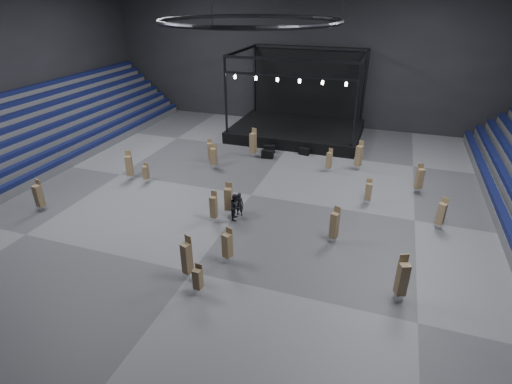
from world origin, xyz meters
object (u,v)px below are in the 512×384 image
(flight_case_right, at_px, (304,151))
(chair_stack_10, at_px, (214,206))
(chair_stack_12, at_px, (187,257))
(chair_stack_8, at_px, (368,191))
(chair_stack_1, at_px, (253,142))
(chair_stack_17, at_px, (210,150))
(chair_stack_9, at_px, (329,160))
(crew_member, at_px, (236,206))
(stage, at_px, (298,122))
(chair_stack_3, at_px, (146,172))
(flight_case_mid, at_px, (268,154))
(chair_stack_4, at_px, (39,195))
(chair_stack_6, at_px, (420,178))
(chair_stack_11, at_px, (228,198))
(chair_stack_15, at_px, (334,225))
(chair_stack_13, at_px, (402,278))
(chair_stack_7, at_px, (214,156))
(man_center, at_px, (239,204))
(chair_stack_14, at_px, (441,213))
(chair_stack_5, at_px, (359,155))
(chair_stack_0, at_px, (198,278))
(chair_stack_16, at_px, (227,245))
(chair_stack_2, at_px, (129,165))

(flight_case_right, relative_size, chair_stack_10, 0.45)
(chair_stack_10, xyz_separation_m, chair_stack_12, (1.19, -6.26, 0.20))
(flight_case_right, relative_size, chair_stack_8, 0.50)
(chair_stack_1, xyz_separation_m, chair_stack_17, (-3.45, -2.59, -0.31))
(chair_stack_9, height_order, crew_member, chair_stack_9)
(stage, bearing_deg, chair_stack_3, -118.85)
(chair_stack_12, bearing_deg, flight_case_mid, 113.56)
(chair_stack_4, bearing_deg, stage, 66.99)
(chair_stack_6, xyz_separation_m, chair_stack_11, (-13.22, -8.35, 0.03))
(chair_stack_9, bearing_deg, chair_stack_15, -56.72)
(chair_stack_13, bearing_deg, flight_case_mid, 102.82)
(chair_stack_7, distance_m, man_center, 9.05)
(chair_stack_13, xyz_separation_m, chair_stack_17, (-17.58, 14.44, -0.26))
(chair_stack_1, xyz_separation_m, chair_stack_8, (11.61, -6.55, -0.37))
(chair_stack_10, bearing_deg, chair_stack_14, 13.60)
(flight_case_right, relative_size, chair_stack_15, 0.41)
(chair_stack_13, distance_m, chair_stack_15, 6.05)
(stage, distance_m, flight_case_right, 6.51)
(chair_stack_3, height_order, chair_stack_6, chair_stack_6)
(flight_case_mid, relative_size, chair_stack_3, 0.65)
(chair_stack_14, bearing_deg, chair_stack_1, 176.07)
(chair_stack_5, bearing_deg, chair_stack_0, -84.12)
(flight_case_mid, distance_m, crew_member, 12.08)
(flight_case_right, height_order, chair_stack_0, chair_stack_0)
(chair_stack_6, xyz_separation_m, chair_stack_14, (1.28, -5.47, -0.07))
(flight_case_mid, bearing_deg, chair_stack_15, -56.39)
(chair_stack_4, bearing_deg, flight_case_right, 55.18)
(chair_stack_8, relative_size, chair_stack_15, 0.81)
(stage, relative_size, chair_stack_14, 5.98)
(chair_stack_5, relative_size, chair_stack_9, 1.27)
(chair_stack_6, distance_m, chair_stack_11, 15.64)
(chair_stack_13, xyz_separation_m, man_center, (-11.26, 5.74, -0.52))
(chair_stack_8, bearing_deg, chair_stack_13, -83.15)
(chair_stack_7, height_order, chair_stack_16, chair_stack_16)
(chair_stack_5, height_order, chair_stack_7, chair_stack_5)
(chair_stack_3, distance_m, chair_stack_4, 8.30)
(chair_stack_12, height_order, chair_stack_15, chair_stack_12)
(chair_stack_2, distance_m, chair_stack_10, 10.66)
(chair_stack_0, distance_m, crew_member, 8.18)
(chair_stack_11, relative_size, chair_stack_15, 0.98)
(chair_stack_9, distance_m, chair_stack_12, 18.46)
(chair_stack_15, bearing_deg, stage, 130.72)
(chair_stack_12, height_order, chair_stack_17, chair_stack_12)
(stage, relative_size, chair_stack_16, 5.96)
(chair_stack_9, xyz_separation_m, chair_stack_15, (2.23, -11.41, 0.19))
(chair_stack_3, height_order, chair_stack_10, chair_stack_10)
(chair_stack_15, distance_m, man_center, 7.23)
(chair_stack_7, height_order, chair_stack_8, chair_stack_7)
(chair_stack_0, relative_size, chair_stack_7, 0.79)
(stage, distance_m, chair_stack_2, 20.06)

